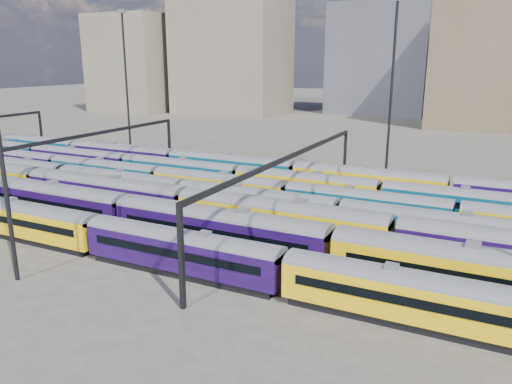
% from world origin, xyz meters
% --- Properties ---
extents(ground, '(500.00, 500.00, 0.00)m').
position_xyz_m(ground, '(0.00, 0.00, 0.00)').
color(ground, '#423D38').
rests_on(ground, ground).
extents(rake_0, '(130.93, 2.74, 4.59)m').
position_xyz_m(rake_0, '(6.47, -15.00, 2.41)').
color(rake_0, black).
rests_on(rake_0, ground).
extents(rake_1, '(130.00, 3.17, 5.34)m').
position_xyz_m(rake_1, '(-3.78, -10.00, 2.81)').
color(rake_1, black).
rests_on(rake_1, ground).
extents(rake_2, '(152.80, 3.19, 5.38)m').
position_xyz_m(rake_2, '(11.00, -5.00, 2.83)').
color(rake_2, black).
rests_on(rake_2, ground).
extents(rake_3, '(113.75, 2.78, 4.66)m').
position_xyz_m(rake_3, '(-3.64, 0.00, 2.45)').
color(rake_3, black).
rests_on(rake_3, ground).
extents(rake_4, '(111.06, 2.71, 4.55)m').
position_xyz_m(rake_4, '(7.58, 5.00, 2.39)').
color(rake_4, black).
rests_on(rake_4, ground).
extents(rake_5, '(113.67, 2.77, 4.66)m').
position_xyz_m(rake_5, '(-1.60, 10.00, 2.45)').
color(rake_5, black).
rests_on(rake_5, ground).
extents(rake_6, '(100.41, 2.94, 4.95)m').
position_xyz_m(rake_6, '(-5.65, 15.00, 2.60)').
color(rake_6, black).
rests_on(rake_6, ground).
extents(gantry_1, '(0.35, 40.35, 8.03)m').
position_xyz_m(gantry_1, '(-20.00, 0.00, 6.79)').
color(gantry_1, black).
rests_on(gantry_1, ground).
extents(gantry_2, '(0.35, 40.35, 8.03)m').
position_xyz_m(gantry_2, '(10.00, 0.00, 6.79)').
color(gantry_2, black).
rests_on(gantry_2, ground).
extents(mast_1, '(1.40, 0.50, 25.60)m').
position_xyz_m(mast_1, '(-30.00, 22.00, 13.97)').
color(mast_1, black).
rests_on(mast_1, ground).
extents(mast_3, '(1.40, 0.50, 25.60)m').
position_xyz_m(mast_3, '(15.00, 24.00, 13.97)').
color(mast_3, black).
rests_on(mast_3, ground).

